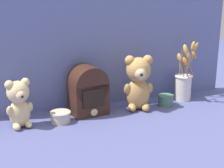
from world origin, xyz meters
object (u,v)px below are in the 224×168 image
teddy_bear_medium (19,103)px  decorative_tin_short (166,100)px  teddy_bear_large (138,82)px  flower_vase (184,82)px  vintage_radio (88,90)px  decorative_tin_tall (60,117)px

teddy_bear_medium → decorative_tin_short: 0.76m
decorative_tin_short → teddy_bear_medium: bearing=-179.3°
teddy_bear_large → teddy_bear_medium: teddy_bear_large is taller
flower_vase → decorative_tin_short: size_ratio=3.92×
flower_vase → teddy_bear_large: bearing=-171.5°
teddy_bear_large → decorative_tin_short: (0.16, -0.00, -0.12)m
teddy_bear_medium → flower_vase: size_ratio=0.69×
flower_vase → decorative_tin_short: flower_vase is taller
vintage_radio → teddy_bear_medium: bearing=-171.8°
vintage_radio → decorative_tin_tall: (-0.16, -0.06, -0.09)m
teddy_bear_large → vintage_radio: size_ratio=1.15×
flower_vase → vintage_radio: bearing=-179.2°
decorative_tin_tall → decorative_tin_short: decorative_tin_short is taller
teddy_bear_medium → decorative_tin_tall: teddy_bear_medium is taller
teddy_bear_large → decorative_tin_tall: size_ratio=2.93×
decorative_tin_tall → flower_vase: bearing=5.4°
teddy_bear_large → vintage_radio: (-0.26, 0.04, -0.03)m
vintage_radio → decorative_tin_short: size_ratio=2.96×
decorative_tin_tall → teddy_bear_medium: bearing=176.4°
decorative_tin_short → decorative_tin_tall: bearing=-177.9°
flower_vase → vintage_radio: 0.56m
teddy_bear_medium → vintage_radio: bearing=8.2°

